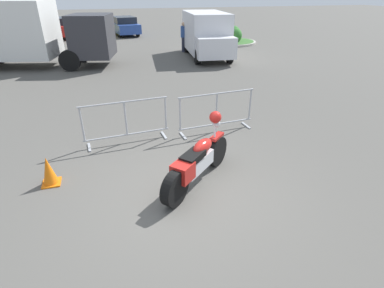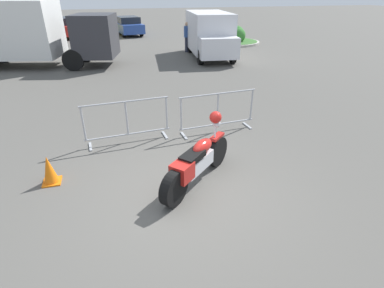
{
  "view_description": "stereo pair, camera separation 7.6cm",
  "coord_description": "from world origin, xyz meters",
  "px_view_note": "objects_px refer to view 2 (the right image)",
  "views": [
    {
      "loc": [
        -1.15,
        -4.47,
        3.42
      ],
      "look_at": [
        0.31,
        0.65,
        0.65
      ],
      "focal_mm": 28.0,
      "sensor_mm": 36.0,
      "label": 1
    },
    {
      "loc": [
        -1.08,
        -4.49,
        3.42
      ],
      "look_at": [
        0.31,
        0.65,
        0.65
      ],
      "focal_mm": 28.0,
      "sensor_mm": 36.0,
      "label": 2
    }
  ],
  "objects_px": {
    "crowd_barrier_near": "(127,121)",
    "parked_car_yellow": "(94,26)",
    "crowd_barrier_far": "(218,112)",
    "motorcycle": "(197,161)",
    "pedestrian": "(187,36)",
    "traffic_cone": "(49,170)",
    "parked_car_blue": "(128,26)",
    "box_truck": "(22,31)",
    "parked_car_green": "(21,28)",
    "parked_car_red": "(58,28)",
    "delivery_van": "(210,33)"
  },
  "relations": [
    {
      "from": "crowd_barrier_near",
      "to": "parked_car_yellow",
      "type": "bearing_deg",
      "value": 93.22
    },
    {
      "from": "crowd_barrier_near",
      "to": "crowd_barrier_far",
      "type": "height_order",
      "value": "same"
    },
    {
      "from": "motorcycle",
      "to": "pedestrian",
      "type": "distance_m",
      "value": 13.86
    },
    {
      "from": "crowd_barrier_near",
      "to": "traffic_cone",
      "type": "xyz_separation_m",
      "value": [
        -1.62,
        -1.43,
        -0.26
      ]
    },
    {
      "from": "crowd_barrier_near",
      "to": "parked_car_blue",
      "type": "relative_size",
      "value": 0.48
    },
    {
      "from": "box_truck",
      "to": "parked_car_blue",
      "type": "height_order",
      "value": "box_truck"
    },
    {
      "from": "box_truck",
      "to": "parked_car_yellow",
      "type": "relative_size",
      "value": 1.8
    },
    {
      "from": "crowd_barrier_near",
      "to": "parked_car_yellow",
      "type": "xyz_separation_m",
      "value": [
        -1.12,
        19.96,
        0.17
      ]
    },
    {
      "from": "crowd_barrier_far",
      "to": "pedestrian",
      "type": "xyz_separation_m",
      "value": [
        2.04,
        11.31,
        0.37
      ]
    },
    {
      "from": "crowd_barrier_far",
      "to": "crowd_barrier_near",
      "type": "bearing_deg",
      "value": 180.0
    },
    {
      "from": "parked_car_blue",
      "to": "parked_car_green",
      "type": "bearing_deg",
      "value": 80.19
    },
    {
      "from": "pedestrian",
      "to": "traffic_cone",
      "type": "xyz_separation_m",
      "value": [
        -6.0,
        -12.74,
        -0.63
      ]
    },
    {
      "from": "parked_car_yellow",
      "to": "parked_car_blue",
      "type": "height_order",
      "value": "parked_car_yellow"
    },
    {
      "from": "crowd_barrier_near",
      "to": "parked_car_yellow",
      "type": "height_order",
      "value": "parked_car_yellow"
    },
    {
      "from": "motorcycle",
      "to": "parked_car_green",
      "type": "distance_m",
      "value": 23.51
    },
    {
      "from": "motorcycle",
      "to": "parked_car_yellow",
      "type": "xyz_separation_m",
      "value": [
        -2.29,
        22.13,
        0.24
      ]
    },
    {
      "from": "crowd_barrier_near",
      "to": "pedestrian",
      "type": "bearing_deg",
      "value": 68.84
    },
    {
      "from": "crowd_barrier_near",
      "to": "parked_car_green",
      "type": "bearing_deg",
      "value": 107.97
    },
    {
      "from": "crowd_barrier_near",
      "to": "parked_car_blue",
      "type": "xyz_separation_m",
      "value": [
        1.57,
        19.91,
        0.17
      ]
    },
    {
      "from": "parked_car_yellow",
      "to": "pedestrian",
      "type": "distance_m",
      "value": 10.26
    },
    {
      "from": "motorcycle",
      "to": "parked_car_yellow",
      "type": "distance_m",
      "value": 22.25
    },
    {
      "from": "parked_car_red",
      "to": "motorcycle",
      "type": "bearing_deg",
      "value": -175.97
    },
    {
      "from": "motorcycle",
      "to": "parked_car_green",
      "type": "height_order",
      "value": "parked_car_green"
    },
    {
      "from": "crowd_barrier_near",
      "to": "parked_car_blue",
      "type": "bearing_deg",
      "value": 85.5
    },
    {
      "from": "crowd_barrier_near",
      "to": "parked_car_red",
      "type": "xyz_separation_m",
      "value": [
        -3.81,
        19.75,
        0.19
      ]
    },
    {
      "from": "box_truck",
      "to": "parked_car_blue",
      "type": "bearing_deg",
      "value": 74.09
    },
    {
      "from": "motorcycle",
      "to": "box_truck",
      "type": "bearing_deg",
      "value": 70.99
    },
    {
      "from": "box_truck",
      "to": "parked_car_yellow",
      "type": "xyz_separation_m",
      "value": [
        2.94,
        10.36,
        -0.91
      ]
    },
    {
      "from": "crowd_barrier_near",
      "to": "parked_car_blue",
      "type": "height_order",
      "value": "parked_car_blue"
    },
    {
      "from": "pedestrian",
      "to": "box_truck",
      "type": "bearing_deg",
      "value": 152.62
    },
    {
      "from": "crowd_barrier_near",
      "to": "parked_car_blue",
      "type": "distance_m",
      "value": 19.97
    },
    {
      "from": "parked_car_red",
      "to": "parked_car_yellow",
      "type": "relative_size",
      "value": 1.02
    },
    {
      "from": "box_truck",
      "to": "parked_car_yellow",
      "type": "distance_m",
      "value": 10.81
    },
    {
      "from": "delivery_van",
      "to": "parked_car_yellow",
      "type": "bearing_deg",
      "value": -142.44
    },
    {
      "from": "box_truck",
      "to": "parked_car_green",
      "type": "bearing_deg",
      "value": 115.89
    },
    {
      "from": "crowd_barrier_near",
      "to": "box_truck",
      "type": "height_order",
      "value": "box_truck"
    },
    {
      "from": "crowd_barrier_far",
      "to": "pedestrian",
      "type": "bearing_deg",
      "value": 79.79
    },
    {
      "from": "parked_car_yellow",
      "to": "parked_car_red",
      "type": "bearing_deg",
      "value": 85.69
    },
    {
      "from": "traffic_cone",
      "to": "box_truck",
      "type": "bearing_deg",
      "value": 102.49
    },
    {
      "from": "parked_car_red",
      "to": "parked_car_yellow",
      "type": "bearing_deg",
      "value": -94.31
    },
    {
      "from": "crowd_barrier_far",
      "to": "parked_car_blue",
      "type": "relative_size",
      "value": 0.48
    },
    {
      "from": "parked_car_blue",
      "to": "pedestrian",
      "type": "height_order",
      "value": "pedestrian"
    },
    {
      "from": "motorcycle",
      "to": "box_truck",
      "type": "xyz_separation_m",
      "value": [
        -5.23,
        11.77,
        1.15
      ]
    },
    {
      "from": "pedestrian",
      "to": "traffic_cone",
      "type": "relative_size",
      "value": 2.86
    },
    {
      "from": "crowd_barrier_far",
      "to": "parked_car_blue",
      "type": "height_order",
      "value": "parked_car_blue"
    },
    {
      "from": "crowd_barrier_far",
      "to": "parked_car_blue",
      "type": "bearing_deg",
      "value": 92.22
    },
    {
      "from": "traffic_cone",
      "to": "parked_car_red",
      "type": "bearing_deg",
      "value": 95.91
    },
    {
      "from": "box_truck",
      "to": "parked_car_blue",
      "type": "distance_m",
      "value": 11.78
    },
    {
      "from": "motorcycle",
      "to": "crowd_barrier_far",
      "type": "relative_size",
      "value": 0.84
    },
    {
      "from": "parked_car_yellow",
      "to": "parked_car_blue",
      "type": "distance_m",
      "value": 2.69
    }
  ]
}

